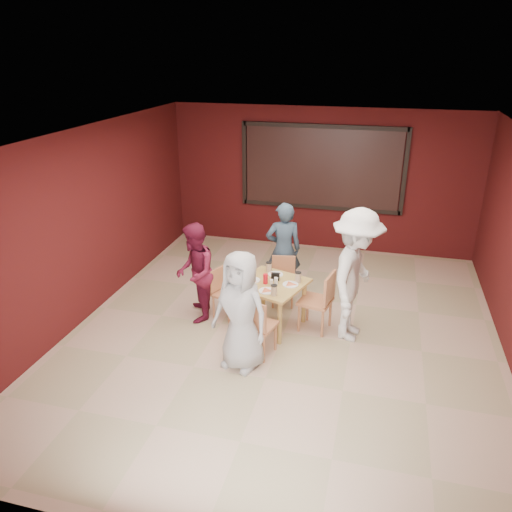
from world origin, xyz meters
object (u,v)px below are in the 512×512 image
(diner_left, at_px, (195,273))
(chair_back, at_px, (283,278))
(chair_right, at_px, (321,298))
(diner_back, at_px, (283,250))
(dining_table, at_px, (271,288))
(chair_left, at_px, (224,290))
(chair_front, at_px, (256,324))
(diner_front, at_px, (241,311))
(diner_right, at_px, (355,276))

(diner_left, bearing_deg, chair_back, 106.73)
(chair_back, height_order, chair_right, chair_right)
(diner_back, distance_m, diner_left, 1.56)
(diner_back, bearing_deg, dining_table, 72.72)
(chair_right, distance_m, diner_back, 1.28)
(chair_right, bearing_deg, chair_left, 177.87)
(dining_table, height_order, chair_back, dining_table)
(dining_table, bearing_deg, chair_front, -91.00)
(diner_back, height_order, diner_left, diner_back)
(diner_front, height_order, diner_right, diner_right)
(chair_left, distance_m, diner_front, 1.38)
(chair_left, bearing_deg, diner_front, -62.47)
(dining_table, height_order, diner_back, diner_back)
(chair_front, bearing_deg, dining_table, 89.00)
(dining_table, distance_m, diner_back, 1.07)
(chair_front, height_order, chair_left, chair_front)
(diner_left, relative_size, diner_right, 0.79)
(dining_table, height_order, diner_left, diner_left)
(diner_front, bearing_deg, diner_left, 152.57)
(chair_front, bearing_deg, diner_right, 34.95)
(diner_left, bearing_deg, chair_left, 95.88)
(diner_front, height_order, diner_left, diner_front)
(chair_back, relative_size, diner_left, 0.51)
(dining_table, relative_size, diner_right, 0.59)
(chair_front, height_order, diner_left, diner_left)
(chair_right, bearing_deg, chair_back, 134.54)
(diner_left, bearing_deg, dining_table, 74.41)
(chair_front, bearing_deg, diner_front, -117.46)
(chair_left, relative_size, diner_left, 0.51)
(chair_front, height_order, diner_back, diner_back)
(diner_left, bearing_deg, chair_right, 75.11)
(chair_back, bearing_deg, chair_left, -140.26)
(chair_left, bearing_deg, diner_back, 52.61)
(diner_left, xyz_separation_m, diner_right, (2.31, 0.07, 0.19))
(dining_table, xyz_separation_m, diner_back, (-0.04, 1.05, 0.17))
(chair_back, xyz_separation_m, diner_left, (-1.16, -0.82, 0.32))
(chair_front, bearing_deg, chair_left, 128.70)
(diner_back, bearing_deg, chair_front, 71.26)
(chair_right, height_order, diner_right, diner_right)
(chair_left, height_order, diner_right, diner_right)
(chair_right, bearing_deg, diner_right, -5.71)
(chair_right, xyz_separation_m, diner_right, (0.46, -0.05, 0.43))
(diner_back, relative_size, diner_left, 1.05)
(chair_left, distance_m, chair_right, 1.48)
(chair_front, relative_size, diner_front, 0.54)
(chair_front, height_order, chair_back, chair_front)
(chair_back, height_order, chair_left, chair_left)
(dining_table, xyz_separation_m, chair_back, (0.02, 0.76, -0.19))
(chair_left, relative_size, chair_right, 0.85)
(chair_right, height_order, diner_front, diner_front)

